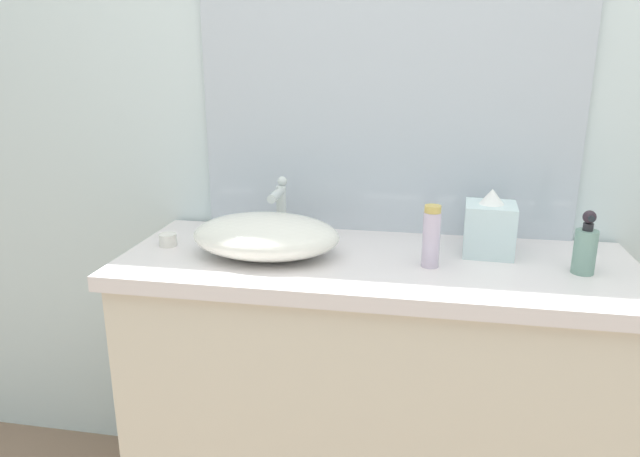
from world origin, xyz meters
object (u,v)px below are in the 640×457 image
object	(u,v)px
candle_jar	(168,240)
lotion_bottle	(431,237)
soap_dispenser	(585,248)
tissue_box	(490,226)
sink_basin	(266,236)

from	to	relation	value
candle_jar	lotion_bottle	bearing A→B (deg)	-2.98
lotion_bottle	soap_dispenser	bearing A→B (deg)	2.87
tissue_box	lotion_bottle	bearing A→B (deg)	-140.00
sink_basin	soap_dispenser	world-z (taller)	soap_dispenser
tissue_box	candle_jar	distance (m)	0.88
soap_dispenser	tissue_box	bearing A→B (deg)	152.97
lotion_bottle	tissue_box	distance (m)	0.20
sink_basin	soap_dispenser	size ratio (longest dim) A/B	2.47
sink_basin	tissue_box	world-z (taller)	tissue_box
soap_dispenser	lotion_bottle	xyz separation A→B (m)	(-0.37, -0.02, 0.01)
sink_basin	soap_dispenser	distance (m)	0.80
sink_basin	candle_jar	distance (m)	0.30
soap_dispenser	lotion_bottle	bearing A→B (deg)	-177.13
sink_basin	tissue_box	size ratio (longest dim) A/B	2.19
tissue_box	candle_jar	bearing A→B (deg)	-174.09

